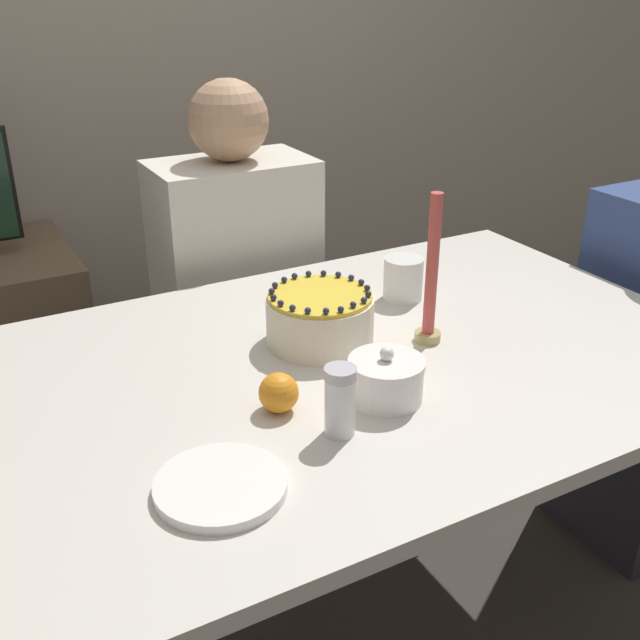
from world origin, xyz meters
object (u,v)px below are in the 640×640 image
at_px(cake, 320,318).
at_px(person_man_blue_shirt, 239,334).
at_px(sugar_bowl, 386,379).
at_px(sugar_shaker, 340,401).
at_px(candle, 431,283).

distance_m(cake, person_man_blue_shirt, 0.65).
bearing_deg(sugar_bowl, person_man_blue_shirt, 85.09).
distance_m(sugar_bowl, person_man_blue_shirt, 0.87).
height_order(sugar_bowl, person_man_blue_shirt, person_man_blue_shirt).
height_order(sugar_bowl, sugar_shaker, sugar_shaker).
xyz_separation_m(cake, person_man_blue_shirt, (0.06, 0.58, -0.30)).
relative_size(cake, sugar_shaker, 1.80).
distance_m(sugar_shaker, candle, 0.37).
height_order(cake, sugar_bowl, cake).
distance_m(cake, candle, 0.22).
relative_size(cake, sugar_bowl, 1.60).
distance_m(sugar_bowl, candle, 0.25).
xyz_separation_m(cake, candle, (0.19, -0.10, 0.07)).
distance_m(sugar_shaker, person_man_blue_shirt, 0.94).
bearing_deg(cake, sugar_shaker, -113.19).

